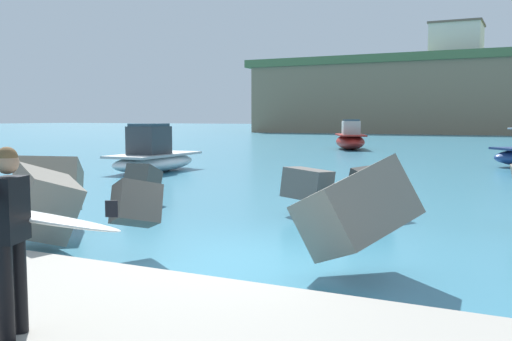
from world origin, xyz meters
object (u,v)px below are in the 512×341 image
object	(u,v)px
boat_near_centre	(153,157)
station_building_central	(463,52)
station_building_west	(457,40)
surfer_with_board	(12,225)
boat_mid_left	(350,139)

from	to	relation	value
boat_near_centre	station_building_central	distance (m)	84.26
station_building_west	station_building_central	bearing A→B (deg)	91.18
boat_near_centre	station_building_west	world-z (taller)	station_building_west
surfer_with_board	boat_mid_left	xyz separation A→B (m)	(-7.70, 36.77, -0.55)
surfer_with_board	boat_near_centre	distance (m)	18.98
station_building_west	station_building_central	world-z (taller)	station_building_west
station_building_central	boat_near_centre	bearing A→B (deg)	-92.27
boat_mid_left	surfer_with_board	bearing A→B (deg)	-78.18
surfer_with_board	station_building_west	world-z (taller)	station_building_west
surfer_with_board	station_building_central	size ratio (longest dim) A/B	0.25
boat_near_centre	station_building_west	size ratio (longest dim) A/B	0.66
boat_mid_left	station_building_central	size ratio (longest dim) A/B	0.72
boat_mid_left	station_building_west	xyz separation A→B (m)	(1.10, 50.91, 13.22)
boat_near_centre	station_building_west	bearing A→B (deg)	87.18
boat_mid_left	station_building_west	distance (m)	52.61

